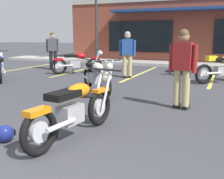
# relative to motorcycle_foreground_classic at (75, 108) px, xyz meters

# --- Properties ---
(ground_plane) EXTENTS (80.00, 80.00, 0.00)m
(ground_plane) POSITION_rel_motorcycle_foreground_classic_xyz_m (0.19, 2.02, -0.46)
(ground_plane) COLOR #3D3D42
(sidewalk_kerb) EXTENTS (22.00, 1.80, 0.14)m
(sidewalk_kerb) POSITION_rel_motorcycle_foreground_classic_xyz_m (0.19, 10.88, -0.39)
(sidewalk_kerb) COLOR #A8A59E
(sidewalk_kerb) RESTS_ON ground_plane
(brick_storefront_building) EXTENTS (14.43, 7.18, 3.62)m
(brick_storefront_building) POSITION_rel_motorcycle_foreground_classic_xyz_m (0.20, 14.77, 1.35)
(brick_storefront_building) COLOR brown
(brick_storefront_building) RESTS_ON ground_plane
(painted_stall_lines) EXTENTS (14.08, 4.80, 0.01)m
(painted_stall_lines) POSITION_rel_motorcycle_foreground_classic_xyz_m (0.19, 7.28, -0.46)
(painted_stall_lines) COLOR #DBCC4C
(painted_stall_lines) RESTS_ON ground_plane
(motorcycle_foreground_classic) EXTENTS (0.71, 2.11, 0.98)m
(motorcycle_foreground_classic) POSITION_rel_motorcycle_foreground_classic_xyz_m (0.00, 0.00, 0.00)
(motorcycle_foreground_classic) COLOR black
(motorcycle_foreground_classic) RESTS_ON ground_plane
(motorcycle_black_cruiser) EXTENTS (1.64, 1.66, 0.98)m
(motorcycle_black_cruiser) POSITION_rel_motorcycle_foreground_classic_xyz_m (-5.23, 3.75, 0.00)
(motorcycle_black_cruiser) COLOR black
(motorcycle_black_cruiser) RESTS_ON ground_plane
(motorcycle_blue_standard) EXTENTS (1.66, 1.64, 0.98)m
(motorcycle_blue_standard) POSITION_rel_motorcycle_foreground_classic_xyz_m (-1.19, 3.13, 0.00)
(motorcycle_blue_standard) COLOR black
(motorcycle_blue_standard) RESTS_ON ground_plane
(motorcycle_orange_scrambler) EXTENTS (1.77, 1.50, 0.98)m
(motorcycle_orange_scrambler) POSITION_rel_motorcycle_foreground_classic_xyz_m (-3.55, 6.18, 0.00)
(motorcycle_orange_scrambler) COLOR black
(motorcycle_orange_scrambler) RESTS_ON ground_plane
(motorcycle_cream_vintage) EXTENTS (0.66, 2.11, 0.98)m
(motorcycle_cream_vintage) POSITION_rel_motorcycle_foreground_classic_xyz_m (0.34, 8.08, 0.00)
(motorcycle_cream_vintage) COLOR black
(motorcycle_cream_vintage) RESTS_ON ground_plane
(person_in_black_shirt) EXTENTS (0.61, 0.35, 1.68)m
(person_in_black_shirt) POSITION_rel_motorcycle_foreground_classic_xyz_m (-1.33, 5.96, 0.49)
(person_in_black_shirt) COLOR black
(person_in_black_shirt) RESTS_ON ground_plane
(person_in_shorts_foreground) EXTENTS (0.60, 0.37, 1.68)m
(person_in_shorts_foreground) POSITION_rel_motorcycle_foreground_classic_xyz_m (-5.20, 6.87, 0.49)
(person_in_shorts_foreground) COLOR black
(person_in_shorts_foreground) RESTS_ON ground_plane
(person_near_building) EXTENTS (0.61, 0.33, 1.68)m
(person_near_building) POSITION_rel_motorcycle_foreground_classic_xyz_m (1.21, 2.35, 0.49)
(person_near_building) COLOR black
(person_near_building) RESTS_ON ground_plane
(helmet_on_pavement) EXTENTS (0.26, 0.26, 0.26)m
(helmet_on_pavement) POSITION_rel_motorcycle_foreground_classic_xyz_m (-0.86, -0.56, -0.33)
(helmet_on_pavement) COLOR navy
(helmet_on_pavement) RESTS_ON ground_plane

